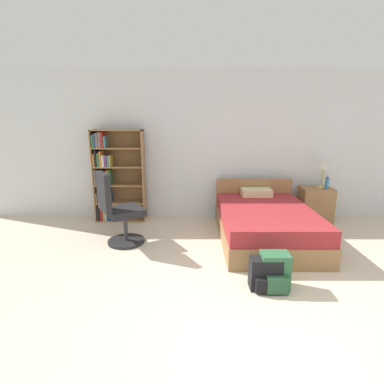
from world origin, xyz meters
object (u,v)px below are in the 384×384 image
table_lamp (323,165)px  backpack_black (265,274)px  water_bottle (327,183)px  office_chair (118,212)px  backpack_green (275,272)px  bed (264,222)px  nightstand (315,205)px  bookshelf (113,176)px

table_lamp → backpack_black: size_ratio=1.48×
water_bottle → backpack_black: water_bottle is taller
office_chair → backpack_green: office_chair is taller
bed → table_lamp: 1.59m
nightstand → water_bottle: bearing=-39.8°
bed → backpack_black: (-0.31, -1.39, -0.10)m
office_chair → backpack_black: office_chair is taller
office_chair → water_bottle: size_ratio=5.11×
water_bottle → backpack_green: water_bottle is taller
table_lamp → bed: bearing=-145.7°
office_chair → table_lamp: size_ratio=2.09×
nightstand → table_lamp: size_ratio=1.20×
backpack_black → bed: bearing=77.5°
office_chair → table_lamp: table_lamp is taller
water_bottle → bookshelf: bearing=177.1°
office_chair → backpack_green: size_ratio=2.72×
bookshelf → water_bottle: bearing=-2.9°
office_chair → nightstand: size_ratio=1.74×
bookshelf → backpack_green: (2.27, -2.24, -0.61)m
bookshelf → table_lamp: 3.63m
bed → backpack_black: bearing=-102.5°
bookshelf → backpack_black: 3.19m
bookshelf → bed: 2.68m
bed → water_bottle: size_ratio=9.33×
water_bottle → backpack_black: (-1.50, -2.07, -0.55)m
water_bottle → backpack_green: bearing=-124.3°
bookshelf → water_bottle: size_ratio=7.66×
backpack_black → backpack_green: size_ratio=0.88×
bed → backpack_black: size_ratio=5.67×
bookshelf → table_lamp: bearing=-1.4°
nightstand → table_lamp: 0.71m
water_bottle → office_chair: bearing=-165.1°
bookshelf → backpack_green: 3.25m
bookshelf → table_lamp: size_ratio=3.14×
bed → backpack_green: bearing=-98.5°
bed → table_lamp: (1.15, 0.78, 0.76)m
backpack_green → backpack_black: bearing=-171.8°
nightstand → office_chair: bearing=-163.0°
bed → nightstand: size_ratio=3.17×
backpack_green → nightstand: bearing=59.2°
bookshelf → bed: (2.47, -0.87, -0.54)m
office_chair → water_bottle: office_chair is taller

